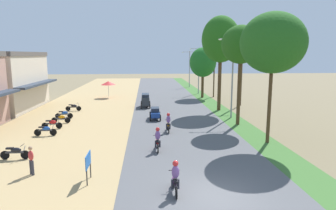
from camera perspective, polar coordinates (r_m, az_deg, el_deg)
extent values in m
plane|color=#7A6B4C|center=(14.58, 8.68, -17.25)|extent=(180.00, 180.00, 0.00)
cube|color=#565659|center=(14.56, 8.68, -17.11)|extent=(9.00, 140.00, 0.08)
cube|color=#3D6B2D|center=(16.72, 28.77, -14.63)|extent=(2.40, 140.00, 0.06)
cube|color=beige|center=(40.85, -28.84, 3.74)|extent=(6.58, 11.18, 6.40)
cube|color=#2D3847|center=(39.40, -23.67, 3.77)|extent=(1.20, 11.18, 0.25)
cube|color=#59514C|center=(40.71, -29.24, 8.57)|extent=(6.78, 11.38, 0.50)
cylinder|color=black|center=(20.98, -25.77, -8.61)|extent=(0.56, 0.06, 0.56)
cylinder|color=black|center=(21.46, -28.88, -8.45)|extent=(0.56, 0.06, 0.56)
cube|color=#333338|center=(21.16, -27.38, -8.07)|extent=(1.12, 0.12, 0.12)
ellipsoid|color=black|center=(21.09, -27.21, -7.71)|extent=(0.64, 0.28, 0.32)
cube|color=black|center=(21.20, -28.14, -7.36)|extent=(0.44, 0.20, 0.10)
cylinder|color=#A5A8AD|center=(20.92, -25.98, -7.89)|extent=(0.26, 0.05, 0.68)
cylinder|color=black|center=(20.84, -26.21, -6.92)|extent=(0.04, 0.54, 0.04)
cylinder|color=black|center=(25.94, -21.20, -4.90)|extent=(0.56, 0.06, 0.56)
cylinder|color=black|center=(26.33, -23.79, -4.86)|extent=(0.56, 0.06, 0.56)
cube|color=#333338|center=(26.09, -22.53, -4.50)|extent=(1.12, 0.12, 0.12)
ellipsoid|color=#1E4CA5|center=(26.03, -22.38, -4.20)|extent=(0.64, 0.28, 0.32)
cube|color=black|center=(26.12, -23.15, -3.94)|extent=(0.44, 0.20, 0.10)
cylinder|color=#A5A8AD|center=(25.90, -21.36, -4.32)|extent=(0.26, 0.05, 0.68)
cylinder|color=black|center=(25.83, -21.54, -3.52)|extent=(0.04, 0.54, 0.04)
cylinder|color=black|center=(28.18, -20.22, -3.71)|extent=(0.56, 0.06, 0.56)
cylinder|color=black|center=(28.54, -22.61, -3.70)|extent=(0.56, 0.06, 0.56)
cube|color=#333338|center=(28.32, -21.45, -3.35)|extent=(1.12, 0.12, 0.12)
ellipsoid|color=red|center=(28.26, -21.31, -3.07)|extent=(0.64, 0.28, 0.32)
cube|color=black|center=(28.35, -22.02, -2.84)|extent=(0.44, 0.20, 0.10)
cylinder|color=#A5A8AD|center=(28.14, -20.37, -3.18)|extent=(0.26, 0.05, 0.68)
cylinder|color=black|center=(28.08, -20.53, -2.44)|extent=(0.04, 0.54, 0.04)
cylinder|color=black|center=(30.20, -18.77, -2.76)|extent=(0.56, 0.06, 0.56)
cylinder|color=black|center=(30.53, -21.02, -2.76)|extent=(0.56, 0.06, 0.56)
cube|color=#333338|center=(30.32, -19.92, -2.43)|extent=(1.12, 0.12, 0.12)
ellipsoid|color=orange|center=(30.27, -19.79, -2.17)|extent=(0.64, 0.28, 0.32)
cube|color=black|center=(30.35, -20.46, -1.95)|extent=(0.44, 0.20, 0.10)
cylinder|color=#A5A8AD|center=(30.16, -18.90, -2.26)|extent=(0.26, 0.05, 0.68)
cylinder|color=black|center=(30.10, -19.05, -1.57)|extent=(0.04, 0.54, 0.04)
cylinder|color=black|center=(32.22, -18.30, -1.97)|extent=(0.56, 0.06, 0.56)
cylinder|color=black|center=(32.55, -20.42, -1.98)|extent=(0.56, 0.06, 0.56)
cube|color=#333338|center=(32.35, -19.38, -1.67)|extent=(1.12, 0.12, 0.12)
ellipsoid|color=#1E4CA5|center=(32.30, -19.26, -1.42)|extent=(0.64, 0.28, 0.32)
cube|color=black|center=(32.37, -19.88, -1.22)|extent=(0.44, 0.20, 0.10)
cylinder|color=#A5A8AD|center=(32.19, -18.43, -1.50)|extent=(0.26, 0.05, 0.68)
cylinder|color=black|center=(32.14, -18.56, -0.86)|extent=(0.04, 0.54, 0.04)
cylinder|color=black|center=(36.26, -16.79, -0.64)|extent=(0.56, 0.06, 0.56)
cylinder|color=black|center=(36.55, -18.68, -0.66)|extent=(0.56, 0.06, 0.56)
cube|color=#333338|center=(36.37, -17.75, -0.37)|extent=(1.12, 0.12, 0.12)
ellipsoid|color=black|center=(36.33, -17.64, -0.15)|extent=(0.64, 0.28, 0.32)
cube|color=black|center=(36.40, -18.20, 0.03)|extent=(0.44, 0.20, 0.10)
cylinder|color=#A5A8AD|center=(36.23, -16.90, -0.22)|extent=(0.26, 0.05, 0.68)
cylinder|color=black|center=(36.18, -17.02, 0.36)|extent=(0.04, 0.54, 0.04)
cylinder|color=#262628|center=(15.85, -15.34, -13.38)|extent=(0.06, 0.06, 0.80)
cylinder|color=#262628|center=(16.76, -14.68, -12.06)|extent=(0.06, 0.06, 0.80)
cube|color=#1959B2|center=(16.04, -15.12, -10.22)|extent=(0.04, 1.30, 0.70)
cylinder|color=#99999E|center=(46.19, -11.36, 2.70)|extent=(0.05, 0.05, 2.10)
cone|color=red|center=(46.07, -11.41, 4.18)|extent=(2.20, 2.20, 0.55)
cylinder|color=#33333D|center=(18.25, -24.87, -10.80)|extent=(0.14, 0.14, 0.82)
cylinder|color=#33333D|center=(18.10, -24.58, -10.95)|extent=(0.14, 0.14, 0.82)
ellipsoid|color=#BF3333|center=(17.95, -24.88, -8.81)|extent=(0.43, 0.42, 0.56)
sphere|color=#9E7556|center=(17.83, -24.98, -7.55)|extent=(0.22, 0.22, 0.22)
cylinder|color=#4C351E|center=(23.00, 18.95, 0.54)|extent=(0.26, 0.26, 6.15)
ellipsoid|color=#225C1B|center=(22.76, 19.55, 11.22)|extent=(4.64, 4.64, 4.35)
cylinder|color=#4C351E|center=(28.28, 13.48, 2.74)|extent=(0.33, 0.33, 6.46)
ellipsoid|color=#235817|center=(28.11, 13.83, 11.25)|extent=(3.49, 3.49, 3.49)
cylinder|color=#4C351E|center=(35.30, 9.88, 4.47)|extent=(0.41, 0.41, 6.79)
ellipsoid|color=#215C17|center=(35.20, 10.11, 12.35)|extent=(4.35, 4.35, 5.29)
cylinder|color=#4C351E|center=(45.67, 6.65, 4.03)|extent=(0.40, 0.40, 4.15)
ellipsoid|color=#1D6320|center=(45.47, 6.74, 8.17)|extent=(4.02, 4.02, 4.44)
cylinder|color=gray|center=(31.18, 12.28, 5.04)|extent=(0.16, 0.16, 8.22)
cylinder|color=gray|center=(30.93, 11.27, 12.38)|extent=(1.40, 0.08, 0.08)
ellipsoid|color=silver|center=(30.75, 9.98, 12.31)|extent=(0.36, 0.20, 0.14)
cylinder|color=gray|center=(31.33, 13.80, 12.25)|extent=(1.40, 0.08, 0.08)
ellipsoid|color=silver|center=(31.55, 15.03, 12.06)|extent=(0.36, 0.20, 0.14)
cylinder|color=gray|center=(50.21, 5.92, 6.55)|extent=(0.16, 0.16, 7.64)
cylinder|color=gray|center=(50.03, 5.19, 10.76)|extent=(1.40, 0.08, 0.08)
ellipsoid|color=silver|center=(49.91, 4.38, 10.69)|extent=(0.36, 0.20, 0.14)
cylinder|color=gray|center=(50.27, 6.79, 10.73)|extent=(1.40, 0.08, 0.08)
ellipsoid|color=silver|center=(50.41, 7.59, 10.63)|extent=(0.36, 0.20, 0.14)
cylinder|color=gray|center=(60.64, 4.15, 6.90)|extent=(0.16, 0.16, 7.19)
cylinder|color=gray|center=(60.47, 3.52, 10.16)|extent=(1.40, 0.08, 0.08)
ellipsoid|color=silver|center=(60.38, 2.85, 10.10)|extent=(0.36, 0.20, 0.14)
cylinder|color=gray|center=(60.68, 4.85, 10.15)|extent=(1.40, 0.08, 0.08)
ellipsoid|color=silver|center=(60.79, 5.51, 10.07)|extent=(0.36, 0.20, 0.14)
cylinder|color=brown|center=(39.40, 14.00, 6.96)|extent=(0.20, 0.20, 9.80)
cube|color=#473323|center=(39.46, 14.26, 13.35)|extent=(1.80, 0.10, 0.10)
cylinder|color=brown|center=(46.76, 8.87, 6.91)|extent=(0.20, 0.20, 8.82)
cube|color=#473323|center=(46.74, 9.00, 11.70)|extent=(1.80, 0.10, 0.10)
cube|color=navy|center=(30.06, -2.51, -1.69)|extent=(0.88, 2.25, 0.44)
cube|color=#232B38|center=(30.08, -2.52, -0.87)|extent=(0.81, 1.30, 0.40)
cylinder|color=black|center=(30.89, -3.47, -1.87)|extent=(0.11, 0.64, 0.64)
cylinder|color=black|center=(30.92, -1.63, -1.84)|extent=(0.11, 0.64, 0.64)
cylinder|color=black|center=(29.31, -3.42, -2.50)|extent=(0.11, 0.64, 0.64)
cylinder|color=black|center=(29.34, -1.48, -2.48)|extent=(0.11, 0.64, 0.64)
cube|color=#282D33|center=(37.02, -4.35, 0.88)|extent=(0.95, 2.40, 0.95)
cube|color=#232B38|center=(37.03, -4.36, 1.90)|extent=(0.87, 2.00, 0.35)
cylinder|color=black|center=(37.96, -5.15, 0.31)|extent=(0.12, 0.68, 0.68)
cylinder|color=black|center=(37.96, -3.53, 0.33)|extent=(0.12, 0.68, 0.68)
cylinder|color=black|center=(36.25, -5.19, -0.13)|extent=(0.12, 0.68, 0.68)
cylinder|color=black|center=(36.25, -3.50, -0.11)|extent=(0.12, 0.68, 0.68)
cylinder|color=black|center=(15.18, 1.12, -14.50)|extent=(0.06, 0.56, 0.56)
cylinder|color=black|center=(14.06, 1.61, -16.57)|extent=(0.06, 0.56, 0.56)
cube|color=#333338|center=(14.54, 1.36, -14.85)|extent=(0.12, 1.12, 0.12)
ellipsoid|color=#8C1E8C|center=(14.55, 1.33, -14.22)|extent=(0.28, 0.64, 0.32)
cube|color=black|center=(14.18, 1.48, -14.37)|extent=(0.20, 0.44, 0.10)
cylinder|color=#A5A8AD|center=(15.01, 1.14, -13.66)|extent=(0.05, 0.26, 0.68)
cylinder|color=black|center=(14.81, 1.17, -12.43)|extent=(0.54, 0.04, 0.04)
ellipsoid|color=#724C8C|center=(14.09, 1.45, -12.75)|extent=(0.36, 0.28, 0.64)
sphere|color=red|center=(13.98, 1.44, -11.17)|extent=(0.28, 0.28, 0.28)
cylinder|color=#2D2D38|center=(14.43, 0.83, -14.97)|extent=(0.12, 0.12, 0.48)
cylinder|color=#2D2D38|center=(14.45, 1.97, -14.92)|extent=(0.12, 0.12, 0.48)
cylinder|color=black|center=(21.13, -2.07, -7.43)|extent=(0.06, 0.56, 0.56)
cylinder|color=black|center=(19.95, -1.93, -8.48)|extent=(0.06, 0.56, 0.56)
cube|color=#333338|center=(20.49, -2.01, -7.46)|extent=(0.12, 1.12, 0.12)
ellipsoid|color=red|center=(20.52, -2.02, -7.02)|extent=(0.28, 0.64, 0.32)
cube|color=black|center=(20.14, -1.98, -6.99)|extent=(0.20, 0.44, 0.10)
cylinder|color=#A5A8AD|center=(21.00, -2.07, -6.78)|extent=(0.05, 0.26, 0.68)
cylinder|color=black|center=(20.84, -2.07, -5.85)|extent=(0.54, 0.04, 0.04)
ellipsoid|color=#724C8C|center=(20.11, -2.00, -5.83)|extent=(0.36, 0.28, 0.64)
sphere|color=red|center=(20.05, -2.01, -4.70)|extent=(0.28, 0.28, 0.28)
cylinder|color=#2D2D38|center=(20.38, -2.39, -7.50)|extent=(0.12, 0.12, 0.48)
cylinder|color=#2D2D38|center=(20.39, -1.60, -7.48)|extent=(0.12, 0.12, 0.48)
cylinder|color=black|center=(25.93, -0.06, -4.19)|extent=(0.06, 0.56, 0.56)
cylinder|color=black|center=(24.73, 0.15, -4.87)|extent=(0.06, 0.56, 0.56)
cube|color=#333338|center=(25.29, 0.04, -4.13)|extent=(0.12, 1.12, 0.12)
ellipsoid|color=orange|center=(25.33, 0.02, -3.78)|extent=(0.28, 0.64, 0.32)
cube|color=black|center=(24.96, 0.09, -3.70)|extent=(0.20, 0.44, 0.10)
cylinder|color=#A5A8AD|center=(25.81, -0.06, -3.64)|extent=(0.05, 0.26, 0.68)
cylinder|color=black|center=(25.67, -0.05, -2.87)|extent=(0.54, 0.04, 0.04)
ellipsoid|color=#724C8C|center=(24.94, 0.07, -2.77)|extent=(0.36, 0.28, 0.64)
sphere|color=red|center=(24.90, 0.07, -1.85)|extent=(0.28, 0.28, 0.28)
cylinder|color=#2D2D38|center=(25.18, -0.26, -4.14)|extent=(0.12, 0.12, 0.48)
cylinder|color=#2D2D38|center=(25.20, 0.37, -4.13)|extent=(0.12, 0.12, 0.48)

